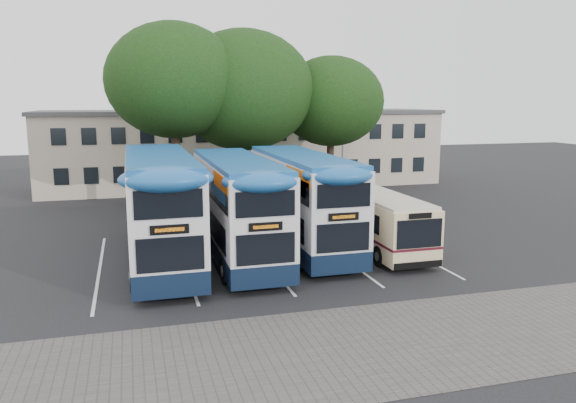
% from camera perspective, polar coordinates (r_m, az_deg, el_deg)
% --- Properties ---
extents(ground, '(120.00, 120.00, 0.00)m').
position_cam_1_polar(ground, '(22.35, 9.77, -8.20)').
color(ground, black).
rests_on(ground, ground).
extents(paving_strip, '(40.00, 6.00, 0.01)m').
position_cam_1_polar(paving_strip, '(17.34, 10.93, -13.82)').
color(paving_strip, '#595654').
rests_on(paving_strip, ground).
extents(bay_lines, '(14.12, 11.00, 0.01)m').
position_cam_1_polar(bay_lines, '(25.68, -2.74, -5.60)').
color(bay_lines, silver).
rests_on(bay_lines, ground).
extents(depot_building, '(32.40, 8.40, 6.20)m').
position_cam_1_polar(depot_building, '(47.14, -4.42, 5.54)').
color(depot_building, beige).
rests_on(depot_building, ground).
extents(lamp_post, '(0.25, 1.05, 9.06)m').
position_cam_1_polar(lamp_post, '(41.97, 5.62, 7.58)').
color(lamp_post, gray).
rests_on(lamp_post, ground).
extents(tree_left, '(8.17, 8.17, 11.66)m').
position_cam_1_polar(tree_left, '(35.24, -11.55, 11.94)').
color(tree_left, black).
rests_on(tree_left, ground).
extents(tree_mid, '(9.11, 9.11, 11.52)m').
position_cam_1_polar(tree_mid, '(36.99, -4.53, 11.19)').
color(tree_mid, black).
rests_on(tree_mid, ground).
extents(tree_right, '(7.21, 7.21, 10.00)m').
position_cam_1_polar(tree_right, '(39.06, 4.40, 10.09)').
color(tree_right, black).
rests_on(tree_right, ground).
extents(bus_dd_left, '(2.77, 11.41, 4.75)m').
position_cam_1_polar(bus_dd_left, '(24.86, -12.87, -0.20)').
color(bus_dd_left, '#0E1C34').
rests_on(bus_dd_left, ground).
extents(bus_dd_mid, '(2.62, 10.81, 4.50)m').
position_cam_1_polar(bus_dd_mid, '(25.13, -5.20, -0.19)').
color(bus_dd_mid, '#0E1C34').
rests_on(bus_dd_mid, ground).
extents(bus_dd_right, '(2.63, 10.84, 4.52)m').
position_cam_1_polar(bus_dd_right, '(26.70, 1.39, 0.49)').
color(bus_dd_right, '#0E1C34').
rests_on(bus_dd_right, ground).
extents(bus_single, '(2.31, 9.09, 2.71)m').
position_cam_1_polar(bus_single, '(27.31, 8.53, -1.44)').
color(bus_single, beige).
rests_on(bus_single, ground).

